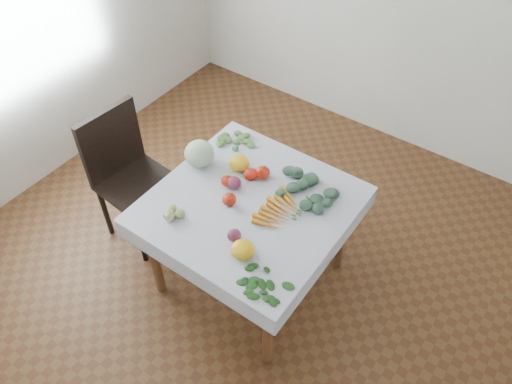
# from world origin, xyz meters

# --- Properties ---
(ground) EXTENTS (4.00, 4.00, 0.00)m
(ground) POSITION_xyz_m (0.00, 0.00, 0.00)
(ground) COLOR brown
(left_wall) EXTENTS (0.04, 4.00, 2.70)m
(left_wall) POSITION_xyz_m (-2.00, 0.00, 1.35)
(left_wall) COLOR white
(left_wall) RESTS_ON ground
(table) EXTENTS (1.00, 1.00, 0.75)m
(table) POSITION_xyz_m (0.00, 0.00, 0.65)
(table) COLOR brown
(table) RESTS_ON ground
(tablecloth) EXTENTS (1.12, 1.12, 0.01)m
(tablecloth) POSITION_xyz_m (0.00, 0.00, 0.75)
(tablecloth) COLOR silver
(tablecloth) RESTS_ON table
(chair) EXTENTS (0.49, 0.49, 1.01)m
(chair) POSITION_xyz_m (-0.97, -0.10, 0.58)
(chair) COLOR black
(chair) RESTS_ON ground
(cabbage) EXTENTS (0.21, 0.21, 0.17)m
(cabbage) POSITION_xyz_m (-0.46, 0.09, 0.84)
(cabbage) COLOR silver
(cabbage) RESTS_ON tablecloth
(tomato_a) EXTENTS (0.09, 0.09, 0.07)m
(tomato_a) POSITION_xyz_m (-0.20, 0.04, 0.79)
(tomato_a) COLOR red
(tomato_a) RESTS_ON tablecloth
(tomato_b) EXTENTS (0.10, 0.10, 0.08)m
(tomato_b) POSITION_xyz_m (-0.07, 0.23, 0.80)
(tomato_b) COLOR red
(tomato_b) RESTS_ON tablecloth
(tomato_c) EXTENTS (0.10, 0.10, 0.08)m
(tomato_c) POSITION_xyz_m (-0.12, 0.17, 0.79)
(tomato_c) COLOR red
(tomato_c) RESTS_ON tablecloth
(tomato_d) EXTENTS (0.09, 0.09, 0.07)m
(tomato_d) POSITION_xyz_m (-0.10, -0.07, 0.79)
(tomato_d) COLOR red
(tomato_d) RESTS_ON tablecloth
(heirloom_back) EXTENTS (0.17, 0.17, 0.09)m
(heirloom_back) POSITION_xyz_m (-0.23, 0.21, 0.80)
(heirloom_back) COLOR yellow
(heirloom_back) RESTS_ON tablecloth
(heirloom_front) EXTENTS (0.13, 0.13, 0.09)m
(heirloom_front) POSITION_xyz_m (0.19, -0.33, 0.80)
(heirloom_front) COLOR yellow
(heirloom_front) RESTS_ON tablecloth
(onion_a) EXTENTS (0.09, 0.09, 0.07)m
(onion_a) POSITION_xyz_m (-0.16, 0.05, 0.79)
(onion_a) COLOR #631C43
(onion_a) RESTS_ON tablecloth
(onion_b) EXTENTS (0.10, 0.10, 0.07)m
(onion_b) POSITION_xyz_m (0.09, -0.27, 0.79)
(onion_b) COLOR #631C43
(onion_b) RESTS_ON tablecloth
(tomatillo_cluster) EXTENTS (0.12, 0.13, 0.05)m
(tomatillo_cluster) POSITION_xyz_m (-0.29, -0.33, 0.78)
(tomatillo_cluster) COLOR tan
(tomatillo_cluster) RESTS_ON tablecloth
(carrot_bunch) EXTENTS (0.20, 0.35, 0.03)m
(carrot_bunch) POSITION_xyz_m (0.18, 0.04, 0.77)
(carrot_bunch) COLOR orange
(carrot_bunch) RESTS_ON tablecloth
(kale_bunch) EXTENTS (0.38, 0.29, 0.05)m
(kale_bunch) POSITION_xyz_m (0.23, 0.27, 0.78)
(kale_bunch) COLOR #385C44
(kale_bunch) RESTS_ON tablecloth
(basil_bunch) EXTENTS (0.26, 0.19, 0.01)m
(basil_bunch) POSITION_xyz_m (0.39, -0.42, 0.76)
(basil_bunch) COLOR #1E5019
(basil_bunch) RESTS_ON tablecloth
(dill_bunch) EXTENTS (0.25, 0.20, 0.02)m
(dill_bunch) POSITION_xyz_m (-0.40, 0.39, 0.77)
(dill_bunch) COLOR #5D853D
(dill_bunch) RESTS_ON tablecloth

